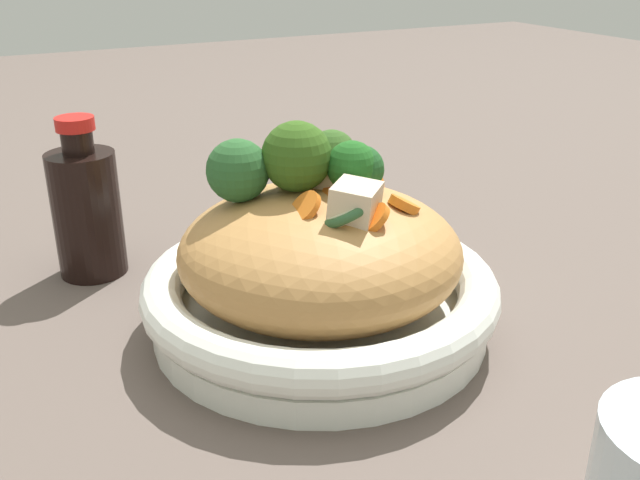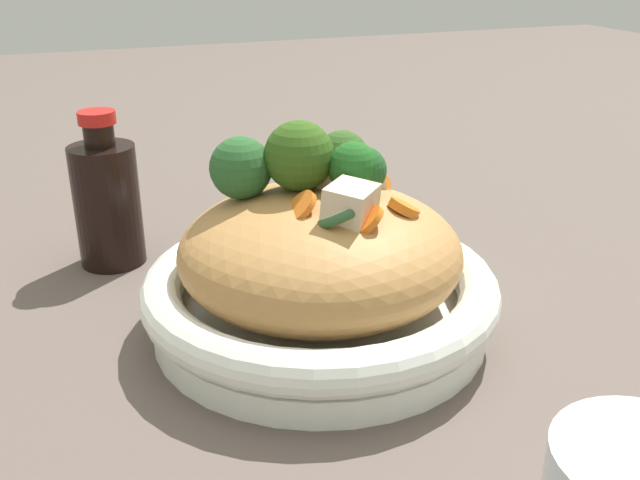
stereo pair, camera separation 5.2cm
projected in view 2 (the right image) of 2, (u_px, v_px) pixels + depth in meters
ground_plane at (320, 327)px, 0.55m from camera, size 3.00×3.00×0.00m
serving_bowl at (320, 297)px, 0.54m from camera, size 0.26×0.26×0.05m
noodle_heap at (320, 251)px, 0.52m from camera, size 0.21×0.21×0.09m
broccoli_florets at (307, 164)px, 0.52m from camera, size 0.15×0.12×0.08m
carrot_coins at (357, 202)px, 0.50m from camera, size 0.10×0.09×0.03m
zucchini_slices at (340, 193)px, 0.52m from camera, size 0.11×0.13×0.03m
chicken_chunks at (353, 189)px, 0.51m from camera, size 0.08×0.11×0.04m
soy_sauce_bottle at (107, 201)px, 0.63m from camera, size 0.06×0.06×0.14m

